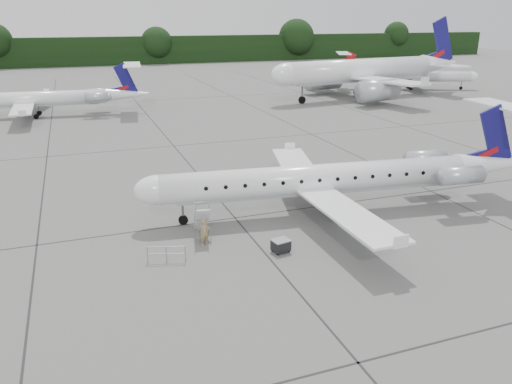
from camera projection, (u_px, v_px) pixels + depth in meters
name	position (u px, v px, depth m)	size (l,w,h in m)	color
ground	(339.00, 234.00, 33.06)	(320.00, 320.00, 0.00)	slate
treeline	(123.00, 51.00, 146.85)	(260.00, 4.00, 8.00)	black
main_regional_jet	(317.00, 165.00, 35.45)	(28.74, 20.69, 7.37)	white
airstair	(202.00, 220.00, 32.42)	(0.85, 2.39, 2.31)	white
passenger	(205.00, 232.00, 31.28)	(0.63, 0.41, 1.72)	#917A4F
safety_railing	(166.00, 254.00, 29.18)	(2.20, 0.08, 1.00)	gray
baggage_cart	(281.00, 245.00, 30.48)	(1.01, 0.82, 0.87)	black
bg_narrowbody	(361.00, 59.00, 85.41)	(37.45, 26.96, 13.44)	white
bg_regional_left	(27.00, 92.00, 70.20)	(27.46, 19.77, 7.20)	white
bg_regional_right	(416.00, 71.00, 97.54)	(26.79, 19.29, 7.03)	white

